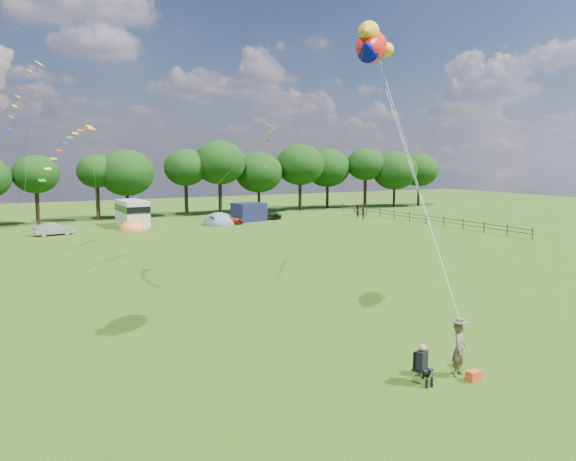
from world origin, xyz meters
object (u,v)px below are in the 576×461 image
car_d (264,214)px  campervan_c (132,212)px  tent_greyblue (219,224)px  fish_kite (371,45)px  walker_b (363,213)px  walker_a (357,212)px  kite_flyer (459,349)px  camp_chair (421,360)px  car_c (227,220)px  tent_orange (133,230)px  car_b (54,229)px

car_d → campervan_c: bearing=103.6°
tent_greyblue → fish_kite: bearing=-102.3°
fish_kite → walker_b: 49.56m
car_d → tent_greyblue: tent_greyblue is taller
walker_a → campervan_c: bearing=-13.5°
kite_flyer → car_d: bearing=40.6°
camp_chair → fish_kite: (1.59, 5.50, 11.71)m
car_d → walker_b: size_ratio=3.32×
car_c → tent_orange: bearing=91.7°
car_d → campervan_c: 16.51m
campervan_c → walker_a: campervan_c is taller
walker_b → tent_greyblue: bearing=-17.4°
car_c → fish_kite: (-9.89, -41.50, 11.97)m
car_c → tent_greyblue: size_ratio=0.93×
campervan_c → walker_a: bearing=-99.8°
car_c → campervan_c: campervan_c is taller
car_b → walker_a: (37.16, -0.46, 0.15)m
fish_kite → tent_orange: bearing=45.0°
campervan_c → kite_flyer: 50.86m
car_d → walker_b: walker_b is taller
car_d → fish_kite: fish_kite is taller
tent_greyblue → fish_kite: fish_kite is taller
car_b → fish_kite: (9.05, -41.39, 11.92)m
car_c → car_b: bearing=91.7°
kite_flyer → walker_b: size_ratio=1.36×
car_b → kite_flyer: kite_flyer is taller
tent_orange → kite_flyer: 47.07m
car_c → camp_chair: size_ratio=2.76×
campervan_c → tent_greyblue: bearing=-108.9°
walker_b → car_d: bearing=-33.2°
tent_greyblue → walker_a: (18.91, -1.28, 0.76)m
tent_greyblue → walker_a: bearing=-3.9°
fish_kite → walker_a: size_ratio=2.27×
kite_flyer → car_c: bearing=46.7°
car_d → campervan_c: size_ratio=0.78×
kite_flyer → camp_chair: size_ratio=1.40×
kite_flyer → camp_chair: kite_flyer is taller
campervan_c → kite_flyer: size_ratio=3.12×
walker_a → walker_b: bearing=76.4°
car_c → campervan_c: (-10.14, 3.75, 1.03)m
car_b → camp_chair: (7.45, -46.89, 0.21)m
car_d → fish_kite: bearing=175.8°
car_b → kite_flyer: (9.13, -46.99, 0.36)m
car_d → tent_orange: bearing=116.2°
campervan_c → tent_greyblue: campervan_c is taller
walker_a → walker_b: size_ratio=1.07×
tent_orange → walker_a: size_ratio=2.03×
car_b → kite_flyer: size_ratio=1.82×
car_b → camp_chair: camp_chair is taller
tent_greyblue → kite_flyer: size_ratio=2.13×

